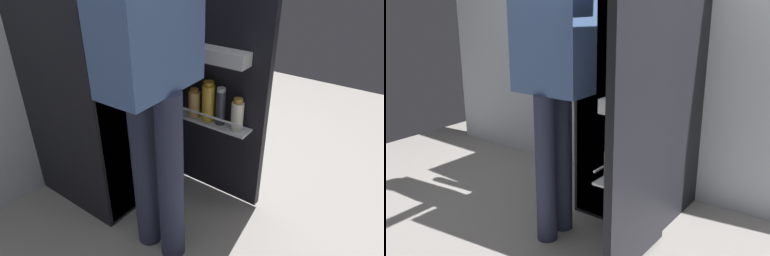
{
  "view_description": "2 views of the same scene",
  "coord_description": "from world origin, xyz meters",
  "views": [
    {
      "loc": [
        -1.16,
        -0.94,
        1.41
      ],
      "look_at": [
        -0.0,
        -0.09,
        0.61
      ],
      "focal_mm": 31.9,
      "sensor_mm": 36.0,
      "label": 1
    },
    {
      "loc": [
        1.27,
        -1.83,
        1.39
      ],
      "look_at": [
        -0.03,
        -0.08,
        0.72
      ],
      "focal_mm": 39.65,
      "sensor_mm": 36.0,
      "label": 2
    }
  ],
  "objects": [
    {
      "name": "refrigerator",
      "position": [
        0.02,
        0.52,
        0.82
      ],
      "size": [
        0.65,
        1.21,
        1.65
      ],
      "color": "black",
      "rests_on": "ground_plane"
    },
    {
      "name": "ground_plane",
      "position": [
        0.0,
        0.0,
        0.0
      ],
      "size": [
        5.28,
        5.28,
        0.0
      ],
      "primitive_type": "plane",
      "color": "gray"
    },
    {
      "name": "person",
      "position": [
        -0.21,
        -0.05,
        1.07
      ],
      "size": [
        0.57,
        0.76,
        1.77
      ],
      "color": "#2D334C",
      "rests_on": "ground_plane"
    },
    {
      "name": "kitchen_wall",
      "position": [
        0.0,
        0.93,
        1.34
      ],
      "size": [
        4.4,
        0.1,
        2.68
      ],
      "primitive_type": "cube",
      "color": "silver",
      "rests_on": "ground_plane"
    }
  ]
}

